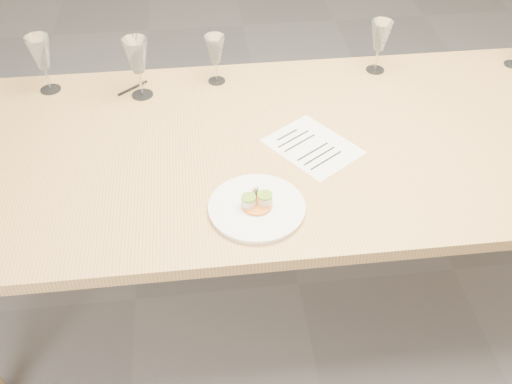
{
  "coord_description": "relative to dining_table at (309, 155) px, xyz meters",
  "views": [
    {
      "loc": [
        -0.34,
        -1.44,
        1.88
      ],
      "look_at": [
        -0.21,
        -0.28,
        0.8
      ],
      "focal_mm": 40.0,
      "sensor_mm": 36.0,
      "label": 1
    }
  ],
  "objects": [
    {
      "name": "wine_glass_0",
      "position": [
        -0.88,
        0.4,
        0.21
      ],
      "size": [
        0.08,
        0.08,
        0.21
      ],
      "color": "white",
      "rests_on": "dining_table"
    },
    {
      "name": "dinner_plate",
      "position": [
        -0.21,
        -0.31,
        0.08
      ],
      "size": [
        0.27,
        0.27,
        0.07
      ],
      "rotation": [
        0.0,
        0.0,
        0.27
      ],
      "color": "white",
      "rests_on": "dining_table"
    },
    {
      "name": "wine_glass_2",
      "position": [
        -0.28,
        0.39,
        0.19
      ],
      "size": [
        0.07,
        0.07,
        0.18
      ],
      "color": "white",
      "rests_on": "dining_table"
    },
    {
      "name": "wine_glass_1",
      "position": [
        -0.55,
        0.32,
        0.22
      ],
      "size": [
        0.09,
        0.09,
        0.22
      ],
      "color": "white",
      "rests_on": "dining_table"
    },
    {
      "name": "recipe_sheet",
      "position": [
        0.0,
        -0.04,
        0.07
      ],
      "size": [
        0.33,
        0.35,
        0.0
      ],
      "rotation": [
        0.0,
        0.0,
        0.6
      ],
      "color": "white",
      "rests_on": "dining_table"
    },
    {
      "name": "dining_table",
      "position": [
        0.0,
        0.0,
        0.0
      ],
      "size": [
        2.4,
        1.0,
        0.75
      ],
      "color": "tan",
      "rests_on": "ground"
    },
    {
      "name": "ballpoint_pen",
      "position": [
        -0.58,
        0.37,
        0.07
      ],
      "size": [
        0.1,
        0.09,
        0.01
      ],
      "rotation": [
        0.0,
        0.0,
        0.69
      ],
      "color": "black",
      "rests_on": "dining_table"
    },
    {
      "name": "ground",
      "position": [
        0.0,
        0.0,
        -0.68
      ],
      "size": [
        7.0,
        7.0,
        0.0
      ],
      "primitive_type": "plane",
      "color": "slate",
      "rests_on": "ground"
    },
    {
      "name": "wine_glass_3",
      "position": [
        0.32,
        0.4,
        0.21
      ],
      "size": [
        0.08,
        0.08,
        0.2
      ],
      "color": "white",
      "rests_on": "dining_table"
    }
  ]
}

